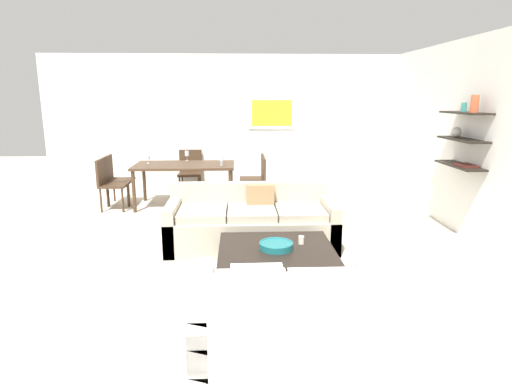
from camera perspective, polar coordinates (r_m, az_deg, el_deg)
ground_plane at (r=5.31m, az=-0.80°, el=-8.41°), size 18.00×18.00×0.00m
back_wall_unit at (r=8.51m, az=0.56°, el=8.98°), size 8.40×0.09×2.70m
right_wall_shelf_unit at (r=6.41m, az=27.34°, el=6.29°), size 0.34×8.20×2.70m
sofa_beige at (r=5.53m, az=-0.60°, el=-4.33°), size 2.15×0.90×0.78m
loveseat_white at (r=3.32m, az=4.77°, el=-16.57°), size 1.48×0.90×0.78m
coffee_table at (r=4.50m, az=2.73°, el=-9.80°), size 1.19×1.08×0.38m
decorative_bowl at (r=4.40m, az=2.72°, el=-7.16°), size 0.35×0.35×0.07m
candle_jar at (r=4.57m, az=6.10°, el=-6.43°), size 0.06×0.06×0.08m
dining_table at (r=7.56m, az=-9.57°, el=3.17°), size 1.73×0.93×0.75m
dining_chair_right_far at (r=7.74m, az=0.07°, el=2.26°), size 0.44×0.44×0.88m
dining_chair_left_near at (r=7.65m, az=-19.21°, el=1.42°), size 0.44×0.44×0.88m
dining_chair_right_near at (r=7.33m, az=0.21°, el=1.67°), size 0.44×0.44×0.88m
dining_chair_head at (r=8.44m, az=-8.81°, el=2.99°), size 0.44×0.44×0.88m
dining_chair_left_far at (r=8.04m, az=-18.37°, el=2.01°), size 0.44×0.44×0.88m
wine_glass_right_far at (r=7.59m, az=-4.60°, el=4.84°), size 0.07×0.07×0.18m
wine_glass_left_far at (r=7.75m, az=-14.31°, el=4.45°), size 0.07×0.07×0.14m
wine_glass_head at (r=7.92m, az=-9.27°, el=5.10°), size 0.07×0.07×0.18m
wine_glass_right_near at (r=7.36m, az=-4.67°, el=4.46°), size 0.06×0.06×0.16m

